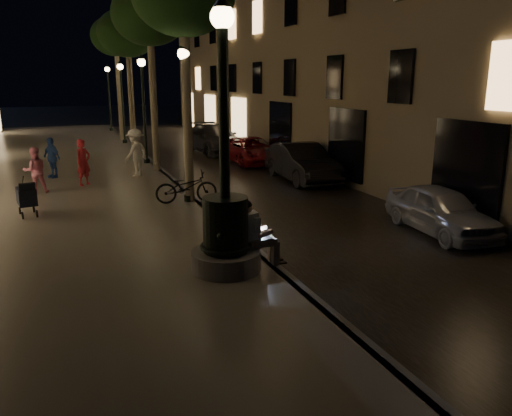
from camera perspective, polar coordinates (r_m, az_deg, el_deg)
name	(u,v)px	position (r m, az deg, el deg)	size (l,w,h in m)	color
ground	(158,170)	(22.69, -11.18, 4.25)	(120.00, 120.00, 0.00)	black
cobble_lane	(222,166)	(23.39, -3.92, 4.81)	(6.00, 45.00, 0.02)	black
promenade	(61,174)	(22.34, -21.34, 3.63)	(8.00, 45.00, 0.20)	slate
curb_strip	(157,168)	(22.67, -11.19, 4.50)	(0.25, 45.00, 0.20)	#59595B
building_right	(328,10)	(28.82, 8.23, 21.47)	(8.00, 36.00, 15.00)	#7B6B4D
fountain_lamppost	(226,221)	(9.84, -3.50, -1.53)	(1.40, 1.40, 5.21)	#59595B
seated_man_laptop	(255,231)	(10.11, -0.16, -2.69)	(1.04, 0.35, 1.40)	gray
tree_second	(149,16)	(21.47, -12.10, 20.63)	(3.00, 3.00, 7.40)	#6B604C
tree_third	(127,34)	(27.34, -14.50, 18.69)	(3.00, 3.00, 7.20)	#6B604C
tree_far	(116,37)	(33.31, -15.75, 18.28)	(3.00, 3.00, 7.50)	#6B604C
lamp_curb_a	(185,103)	(15.45, -8.08, 11.79)	(0.36, 0.36, 4.81)	black
lamp_curb_b	(143,95)	(23.30, -12.77, 12.44)	(0.36, 0.36, 4.81)	black
lamp_curb_c	(122,92)	(31.22, -15.10, 12.73)	(0.36, 0.36, 4.81)	black
lamp_curb_d	(109,89)	(39.18, -16.49, 12.89)	(0.36, 0.36, 4.81)	black
stroller	(27,197)	(15.29, -24.74, 1.19)	(0.58, 1.11, 1.11)	black
car_front	(441,210)	(13.88, 20.36, -0.22)	(1.46, 3.62, 1.23)	#B5B7BE
car_second	(302,162)	(19.86, 5.23, 5.20)	(1.57, 4.51, 1.49)	black
car_third	(251,150)	(24.13, -0.54, 6.61)	(2.05, 4.45, 1.24)	maroon
car_rear	(215,139)	(27.81, -4.76, 7.92)	(2.16, 5.32, 1.54)	#323238
pedestrian_red	(83,162)	(19.03, -19.13, 4.94)	(0.61, 0.40, 1.66)	red
pedestrian_pink	(35,170)	(18.23, -23.94, 3.94)	(0.76, 0.59, 1.56)	#CE6D8B
pedestrian_white	(136,153)	(20.22, -13.58, 6.14)	(1.20, 0.69, 1.86)	white
pedestrian_blue	(52,158)	(21.00, -22.32, 5.36)	(0.92, 0.38, 1.57)	#2A4D9A
bicycle	(186,187)	(15.58, -7.97, 2.40)	(0.66, 1.90, 1.00)	black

